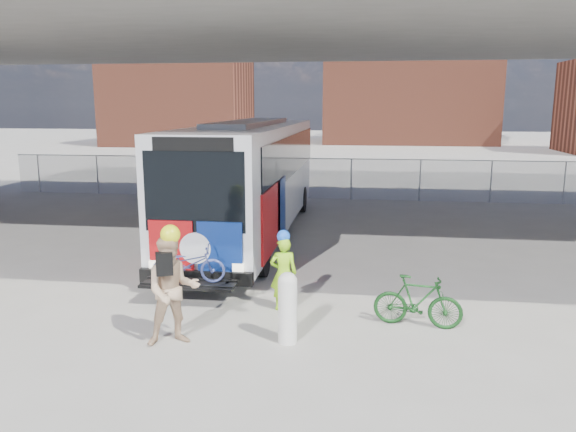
% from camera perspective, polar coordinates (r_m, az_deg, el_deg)
% --- Properties ---
extents(ground, '(160.00, 160.00, 0.00)m').
position_cam_1_polar(ground, '(13.75, 0.69, -6.45)').
color(ground, '#9E9991').
rests_on(ground, ground).
extents(bus, '(2.67, 12.92, 3.69)m').
position_cam_1_polar(bus, '(18.05, -3.77, 4.65)').
color(bus, silver).
rests_on(bus, ground).
extents(overpass, '(40.00, 16.00, 7.95)m').
position_cam_1_polar(overpass, '(17.23, 2.54, 19.13)').
color(overpass, '#605E59').
rests_on(overpass, ground).
extents(chainlink_fence, '(30.00, 0.06, 30.00)m').
position_cam_1_polar(chainlink_fence, '(25.20, 4.18, 4.95)').
color(chainlink_fence, gray).
rests_on(chainlink_fence, ground).
extents(brick_buildings, '(54.00, 22.00, 12.00)m').
position_cam_1_polar(brick_buildings, '(61.23, 7.76, 12.31)').
color(brick_buildings, brown).
rests_on(brick_buildings, ground).
extents(smokestack, '(2.20, 2.20, 25.00)m').
position_cam_1_polar(smokestack, '(69.60, 19.05, 17.53)').
color(smokestack, brown).
rests_on(smokestack, ground).
extents(bollard, '(0.34, 0.34, 1.30)m').
position_cam_1_polar(bollard, '(10.04, -0.04, -9.04)').
color(bollard, white).
rests_on(bollard, ground).
extents(cyclist_hivis, '(0.62, 0.47, 1.69)m').
position_cam_1_polar(cyclist_hivis, '(11.56, -0.46, -5.67)').
color(cyclist_hivis, '#94DF17').
rests_on(cyclist_hivis, ground).
extents(cyclist_tan, '(1.18, 1.07, 2.16)m').
position_cam_1_polar(cyclist_tan, '(10.08, -11.66, -7.24)').
color(cyclist_tan, tan).
rests_on(cyclist_tan, ground).
extents(bike_parked, '(1.73, 0.73, 1.01)m').
position_cam_1_polar(bike_parked, '(11.07, 13.05, -8.44)').
color(bike_parked, '#16461A').
rests_on(bike_parked, ground).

